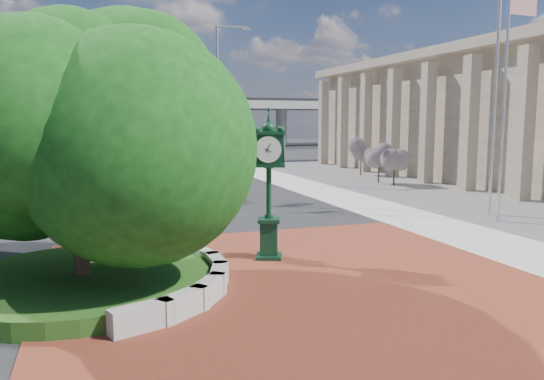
{
  "coord_description": "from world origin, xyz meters",
  "views": [
    {
      "loc": [
        -4.65,
        -12.86,
        3.95
      ],
      "look_at": [
        0.2,
        1.5,
        1.98
      ],
      "focal_mm": 35.0,
      "sensor_mm": 36.0,
      "label": 1
    }
  ],
  "objects_px": {
    "parked_car": "(195,154)",
    "street_lamp_near": "(221,90)",
    "street_lamp_far": "(132,100)",
    "flagpole_a": "(504,102)",
    "flagpole_b": "(496,78)",
    "post_clock": "(269,179)"
  },
  "relations": [
    {
      "from": "parked_car",
      "to": "street_lamp_near",
      "type": "relative_size",
      "value": 0.49
    },
    {
      "from": "street_lamp_near",
      "to": "street_lamp_far",
      "type": "relative_size",
      "value": 1.01
    },
    {
      "from": "parked_car",
      "to": "flagpole_a",
      "type": "distance_m",
      "value": 33.72
    },
    {
      "from": "parked_car",
      "to": "flagpole_b",
      "type": "bearing_deg",
      "value": -94.69
    },
    {
      "from": "post_clock",
      "to": "flagpole_b",
      "type": "relative_size",
      "value": 0.38
    },
    {
      "from": "flagpole_b",
      "to": "street_lamp_far",
      "type": "bearing_deg",
      "value": 109.17
    },
    {
      "from": "post_clock",
      "to": "parked_car",
      "type": "distance_m",
      "value": 35.78
    },
    {
      "from": "post_clock",
      "to": "street_lamp_near",
      "type": "height_order",
      "value": "street_lamp_near"
    },
    {
      "from": "post_clock",
      "to": "flagpole_a",
      "type": "bearing_deg",
      "value": 13.6
    },
    {
      "from": "post_clock",
      "to": "parked_car",
      "type": "bearing_deg",
      "value": 82.94
    },
    {
      "from": "flagpole_a",
      "to": "street_lamp_far",
      "type": "xyz_separation_m",
      "value": [
        -11.37,
        36.14,
        1.25
      ]
    },
    {
      "from": "post_clock",
      "to": "parked_car",
      "type": "xyz_separation_m",
      "value": [
        4.4,
        35.48,
        -1.49
      ]
    },
    {
      "from": "flagpole_a",
      "to": "street_lamp_near",
      "type": "bearing_deg",
      "value": 109.62
    },
    {
      "from": "flagpole_b",
      "to": "street_lamp_far",
      "type": "relative_size",
      "value": 1.1
    },
    {
      "from": "street_lamp_near",
      "to": "street_lamp_far",
      "type": "distance_m",
      "value": 17.99
    },
    {
      "from": "post_clock",
      "to": "flagpole_a",
      "type": "relative_size",
      "value": 0.46
    },
    {
      "from": "post_clock",
      "to": "flagpole_b",
      "type": "bearing_deg",
      "value": 19.1
    },
    {
      "from": "parked_car",
      "to": "street_lamp_far",
      "type": "bearing_deg",
      "value": 132.93
    },
    {
      "from": "post_clock",
      "to": "street_lamp_far",
      "type": "relative_size",
      "value": 0.42
    },
    {
      "from": "flagpole_a",
      "to": "street_lamp_near",
      "type": "xyz_separation_m",
      "value": [
        -6.69,
        18.76,
        1.33
      ]
    },
    {
      "from": "street_lamp_near",
      "to": "post_clock",
      "type": "bearing_deg",
      "value": -99.8
    },
    {
      "from": "post_clock",
      "to": "parked_car",
      "type": "height_order",
      "value": "post_clock"
    }
  ]
}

